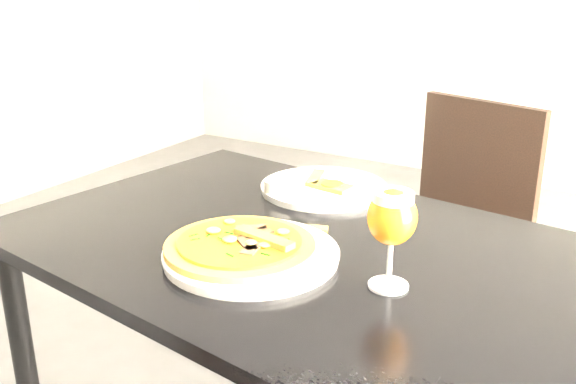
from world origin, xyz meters
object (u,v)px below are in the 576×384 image
Objects in this scene: dining_table at (297,279)px; beer_glass at (392,218)px; pizza at (240,245)px; chair_far at (450,238)px.

beer_glass reaches higher than dining_table.
pizza reaches higher than dining_table.
dining_table is at bearing 158.58° from beer_glass.
chair_far is at bearing 89.92° from dining_table.
beer_glass is (0.24, -0.09, 0.22)m from dining_table.
dining_table is 1.44× the size of chair_far.
pizza is 0.31m from beer_glass.
dining_table is 4.48× the size of pizza.
pizza is at bearing -103.48° from dining_table.
beer_glass is (0.13, -0.85, 0.38)m from chair_far.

